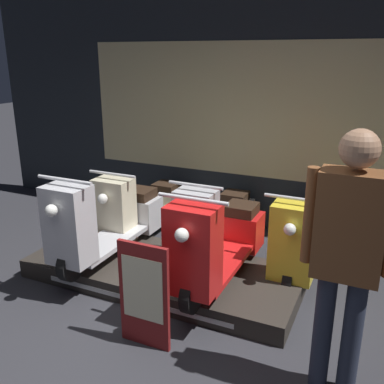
{
  "coord_description": "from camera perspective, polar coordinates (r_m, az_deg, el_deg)",
  "views": [
    {
      "loc": [
        1.71,
        -2.29,
        2.24
      ],
      "look_at": [
        -0.08,
        1.62,
        0.85
      ],
      "focal_mm": 40.0,
      "sensor_mm": 36.0,
      "label": 1
    }
  ],
  "objects": [
    {
      "name": "scooter_backrow_2",
      "position": [
        4.71,
        14.53,
        -5.89
      ],
      "size": [
        0.59,
        1.69,
        1.01
      ],
      "color": "black",
      "rests_on": "ground_plane"
    },
    {
      "name": "scooter_backrow_0",
      "position": [
        5.37,
        -6.94,
        -2.4
      ],
      "size": [
        0.59,
        1.69,
        1.01
      ],
      "color": "black",
      "rests_on": "ground_plane"
    },
    {
      "name": "scooter_display_right",
      "position": [
        3.98,
        3.38,
        -6.85
      ],
      "size": [
        0.59,
        1.69,
        1.01
      ],
      "color": "black",
      "rests_on": "display_platform"
    },
    {
      "name": "display_platform",
      "position": [
        4.5,
        -3.92,
        -10.59
      ],
      "size": [
        2.79,
        1.13,
        0.19
      ],
      "color": "#2D2823",
      "rests_on": "ground_plane"
    },
    {
      "name": "person_right_browsing",
      "position": [
        2.88,
        20.04,
        -6.83
      ],
      "size": [
        0.58,
        0.24,
        1.83
      ],
      "color": "#232838",
      "rests_on": "ground_plane"
    },
    {
      "name": "scooter_backrow_1",
      "position": [
        4.95,
        3.05,
        -4.1
      ],
      "size": [
        0.59,
        1.69,
        1.01
      ],
      "color": "black",
      "rests_on": "ground_plane"
    },
    {
      "name": "shop_wall_back",
      "position": [
        5.64,
        7.0,
        11.27
      ],
      "size": [
        8.01,
        0.09,
        3.2
      ],
      "color": "#23282D",
      "rests_on": "ground_plane"
    },
    {
      "name": "ground_plane",
      "position": [
        3.63,
        -10.13,
        -20.47
      ],
      "size": [
        30.0,
        30.0,
        0.0
      ],
      "primitive_type": "plane",
      "color": "#2D2D33"
    },
    {
      "name": "scooter_display_left",
      "position": [
        4.55,
        -11.53,
        -3.95
      ],
      "size": [
        0.59,
        1.69,
        1.01
      ],
      "color": "black",
      "rests_on": "display_platform"
    },
    {
      "name": "price_sign_board",
      "position": [
        3.45,
        -6.42,
        -13.54
      ],
      "size": [
        0.43,
        0.04,
        0.89
      ],
      "color": "maroon",
      "rests_on": "ground_plane"
    }
  ]
}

